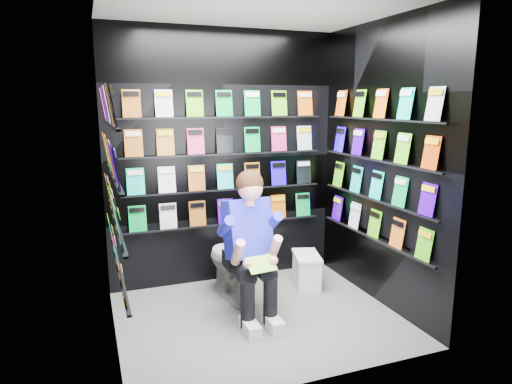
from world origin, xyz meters
name	(u,v)px	position (x,y,z in m)	size (l,w,h in m)	color
floor	(258,318)	(0.00, 0.00, 0.00)	(2.40, 2.40, 0.00)	slate
ceiling	(259,6)	(0.00, 0.00, 2.60)	(2.40, 2.40, 0.00)	white
wall_back	(224,159)	(0.00, 1.00, 1.30)	(2.40, 0.04, 2.60)	black
wall_front	(315,195)	(0.00, -1.00, 1.30)	(2.40, 0.04, 2.60)	black
wall_left	(107,181)	(-1.20, 0.00, 1.30)	(0.04, 2.00, 2.60)	black
wall_right	(380,166)	(1.20, 0.00, 1.30)	(0.04, 2.00, 2.60)	black
comics_back	(225,158)	(0.00, 0.97, 1.31)	(2.10, 0.06, 1.37)	orange
comics_left	(111,180)	(-1.17, 0.00, 1.31)	(0.06, 1.70, 1.37)	orange
comics_right	(378,165)	(1.17, 0.00, 1.31)	(0.06, 1.70, 1.37)	orange
toilet	(234,260)	(-0.06, 0.52, 0.37)	(0.42, 0.75, 0.73)	silver
longbox	(307,271)	(0.72, 0.50, 0.15)	(0.23, 0.41, 0.31)	silver
longbox_lid	(307,256)	(0.72, 0.50, 0.32)	(0.25, 0.43, 0.03)	silver
reader	(247,230)	(-0.06, 0.14, 0.78)	(0.53, 0.77, 1.42)	#1513D4
held_comic	(261,264)	(-0.06, -0.21, 0.58)	(0.24, 0.01, 0.17)	green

